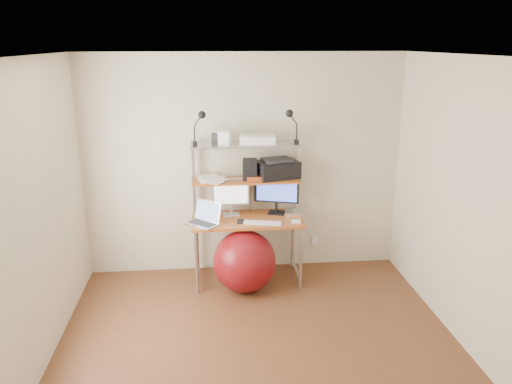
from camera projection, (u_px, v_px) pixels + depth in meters
room at (262, 220)px, 3.95m from camera, size 3.60×3.60×3.60m
computer_desk at (246, 198)px, 5.47m from camera, size 1.20×0.60×1.57m
wall_outlet at (315, 241)px, 6.01m from camera, size 0.08×0.01×0.12m
monitor_silver at (231, 194)px, 5.51m from camera, size 0.41×0.15×0.46m
monitor_black at (276, 192)px, 5.58m from camera, size 0.49×0.20×0.50m
laptop at (205, 219)px, 5.31m from camera, size 0.44×0.43×0.30m
keyboard at (262, 223)px, 5.32m from camera, size 0.42×0.20×0.01m
mouse at (296, 221)px, 5.35m from camera, size 0.10×0.07×0.03m
mac_mini at (294, 212)px, 5.61m from camera, size 0.24×0.24×0.04m
phone at (240, 222)px, 5.36m from camera, size 0.09×0.14×0.01m
printer at (277, 169)px, 5.52m from camera, size 0.52×0.42×0.21m
nas_cube at (250, 169)px, 5.44m from camera, size 0.17×0.17×0.23m
red_box at (255, 178)px, 5.43m from camera, size 0.17×0.12×0.05m
scanner at (257, 139)px, 5.35m from camera, size 0.40×0.28×0.10m
box_white at (225, 138)px, 5.27m from camera, size 0.15×0.13×0.14m
box_grey at (217, 139)px, 5.35m from camera, size 0.11×0.11×0.10m
clip_lamp_left at (200, 120)px, 5.16m from camera, size 0.15×0.08×0.37m
clip_lamp_right at (291, 119)px, 5.25m from camera, size 0.15×0.08×0.37m
exercise_ball at (245, 261)px, 5.35m from camera, size 0.68×0.68×0.68m
paper_stack at (212, 179)px, 5.44m from camera, size 0.38×0.43×0.03m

